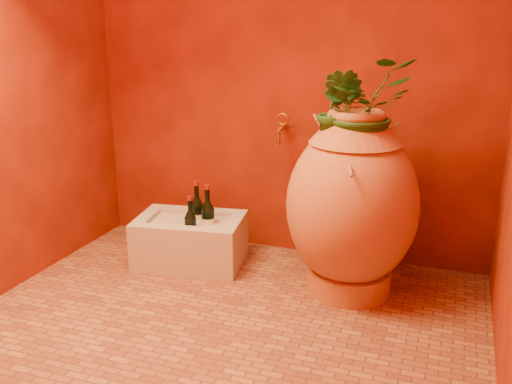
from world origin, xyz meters
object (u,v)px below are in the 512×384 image
at_px(amphora, 352,205).
at_px(wine_bottle_c, 197,216).
at_px(stone_basin, 190,241).
at_px(wall_tap, 282,127).
at_px(wine_bottle_b, 208,220).
at_px(wine_bottle_a, 191,228).

relative_size(amphora, wine_bottle_c, 2.92).
distance_m(stone_basin, wall_tap, 0.89).
height_order(amphora, stone_basin, amphora).
bearing_deg(stone_basin, wall_tap, 35.40).
relative_size(stone_basin, wine_bottle_b, 2.01).
bearing_deg(wine_bottle_c, stone_basin, -103.47).
relative_size(stone_basin, wine_bottle_a, 2.32).
bearing_deg(wine_bottle_a, wall_tap, 45.03).
relative_size(amphora, wine_bottle_b, 2.92).
distance_m(amphora, wine_bottle_c, 0.99).
bearing_deg(wine_bottle_b, amphora, -3.71).
distance_m(amphora, wine_bottle_b, 0.89).
bearing_deg(stone_basin, wine_bottle_a, -60.93).
relative_size(wine_bottle_a, wine_bottle_c, 0.87).
height_order(amphora, wine_bottle_c, amphora).
relative_size(wine_bottle_c, wall_tap, 1.89).
distance_m(wine_bottle_a, wine_bottle_b, 0.13).
bearing_deg(wall_tap, amphora, -35.83).
height_order(amphora, wall_tap, amphora).
relative_size(stone_basin, wall_tap, 3.80).
xyz_separation_m(stone_basin, wall_tap, (0.47, 0.33, 0.68)).
bearing_deg(wall_tap, wine_bottle_c, -149.91).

